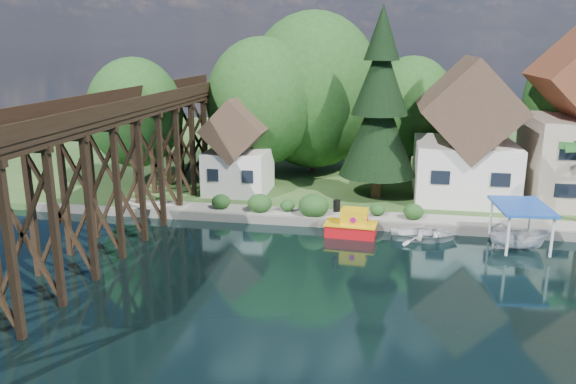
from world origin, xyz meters
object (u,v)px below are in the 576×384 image
conifer (379,108)px  boat_white_a (424,233)px  shed (238,152)px  boat_canopy (519,231)px  trestle_bridge (129,153)px  house_left (466,140)px  tugboat (352,225)px

conifer → boat_white_a: (3.37, -8.29, -7.17)m
shed → conifer: (11.26, 0.38, 3.80)m
conifer → shed: bearing=-178.1°
conifer → boat_white_a: bearing=-67.9°
boat_white_a → boat_canopy: size_ratio=0.94×
trestle_bridge → boat_canopy: bearing=1.4°
shed → house_left: bearing=4.8°
trestle_bridge → boat_canopy: size_ratio=9.42×
trestle_bridge → house_left: bearing=25.2°
trestle_bridge → shed: trestle_bridge is taller
house_left → tugboat: bearing=-130.5°
tugboat → shed: bearing=141.0°
tugboat → house_left: bearing=49.5°
conifer → boat_canopy: conifer is taller
house_left → trestle_bridge: bearing=-154.8°
house_left → boat_white_a: bearing=-109.7°
house_left → tugboat: size_ratio=3.14×
conifer → boat_canopy: bearing=-45.2°
conifer → boat_canopy: (9.02, -9.10, -6.40)m
conifer → tugboat: 10.94m
trestle_bridge → conifer: size_ratio=2.98×
house_left → shed: bearing=-175.2°
boat_white_a → conifer: bearing=18.4°
shed → boat_white_a: (14.63, -7.91, -3.37)m
shed → boat_canopy: size_ratio=1.67×
conifer → boat_canopy: 14.32m
conifer → tugboat: size_ratio=4.21×
trestle_bridge → boat_canopy: trestle_bridge is taller
house_left → boat_canopy: (2.28, -10.22, -3.91)m
boat_canopy → boat_white_a: bearing=171.9°
conifer → tugboat: bearing=-99.3°
tugboat → trestle_bridge: bearing=-174.9°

